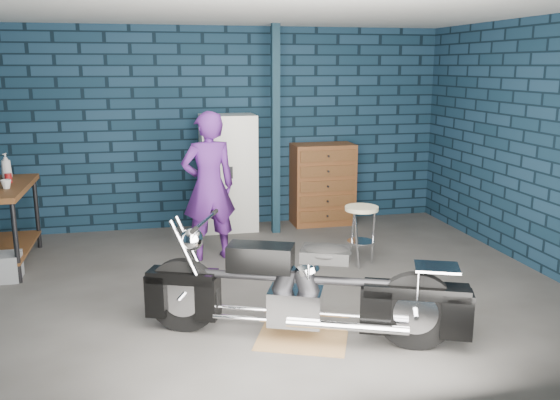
# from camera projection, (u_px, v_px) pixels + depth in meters

# --- Properties ---
(ground) EXTENTS (6.00, 6.00, 0.00)m
(ground) POSITION_uv_depth(u_px,v_px,m) (263.00, 287.00, 5.99)
(ground) COLOR #4F4C49
(ground) RESTS_ON ground
(room_walls) EXTENTS (6.02, 5.01, 2.71)m
(room_walls) POSITION_uv_depth(u_px,v_px,m) (252.00, 94.00, 6.09)
(room_walls) COLOR #0F2434
(room_walls) RESTS_ON ground
(support_post) EXTENTS (0.10, 0.10, 2.70)m
(support_post) POSITION_uv_depth(u_px,v_px,m) (276.00, 132.00, 7.66)
(support_post) COLOR #102632
(support_post) RESTS_ON ground
(workbench) EXTENTS (0.60, 1.40, 0.91)m
(workbench) POSITION_uv_depth(u_px,v_px,m) (3.00, 226.00, 6.54)
(workbench) COLOR brown
(workbench) RESTS_ON ground
(drip_mat) EXTENTS (0.88, 0.78, 0.01)m
(drip_mat) POSITION_uv_depth(u_px,v_px,m) (302.00, 339.00, 4.85)
(drip_mat) COLOR olive
(drip_mat) RESTS_ON ground
(motorcycle) EXTENTS (2.30, 1.42, 0.99)m
(motorcycle) POSITION_uv_depth(u_px,v_px,m) (303.00, 282.00, 4.74)
(motorcycle) COLOR black
(motorcycle) RESTS_ON ground
(person) EXTENTS (0.68, 0.51, 1.70)m
(person) POSITION_uv_depth(u_px,v_px,m) (209.00, 186.00, 6.70)
(person) COLOR #57217C
(person) RESTS_ON ground
(locker) EXTENTS (0.73, 0.52, 1.56)m
(locker) POSITION_uv_depth(u_px,v_px,m) (229.00, 173.00, 7.93)
(locker) COLOR silver
(locker) RESTS_ON ground
(tool_chest) EXTENTS (0.85, 0.47, 1.13)m
(tool_chest) POSITION_uv_depth(u_px,v_px,m) (323.00, 184.00, 8.26)
(tool_chest) COLOR brown
(tool_chest) RESTS_ON ground
(shop_stool) EXTENTS (0.42, 0.42, 0.67)m
(shop_stool) POSITION_uv_depth(u_px,v_px,m) (361.00, 236.00, 6.58)
(shop_stool) COLOR beige
(shop_stool) RESTS_ON ground
(cup_b) EXTENTS (0.11, 0.11, 0.10)m
(cup_b) POSITION_uv_depth(u_px,v_px,m) (6.00, 184.00, 6.27)
(cup_b) COLOR beige
(cup_b) RESTS_ON workbench
(mug_red) EXTENTS (0.08, 0.08, 0.11)m
(mug_red) POSITION_uv_depth(u_px,v_px,m) (8.00, 178.00, 6.58)
(mug_red) COLOR maroon
(mug_red) RESTS_ON workbench
(bottle) EXTENTS (0.14, 0.14, 0.30)m
(bottle) POSITION_uv_depth(u_px,v_px,m) (6.00, 166.00, 6.80)
(bottle) COLOR gray
(bottle) RESTS_ON workbench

